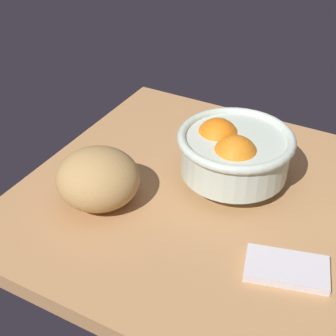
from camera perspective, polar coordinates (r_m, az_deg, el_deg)
The scene contains 4 objects.
ground_plane at distance 88.17cm, azimuth 7.38°, elevation -4.86°, with size 73.61×62.59×3.00cm, color tan.
fruit_bowl at distance 88.56cm, azimuth 7.36°, elevation 1.80°, with size 20.47×20.47×11.46cm.
bread_loaf at distance 84.92cm, azimuth -7.94°, elevation -1.18°, with size 14.18×13.75×9.83cm, color tan.
napkin_folded at distance 76.79cm, azimuth 13.30°, elevation -11.03°, with size 12.11×6.86×1.22cm, color silver.
Camera 1 is at (21.91, -63.92, 55.14)cm, focal length 53.79 mm.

